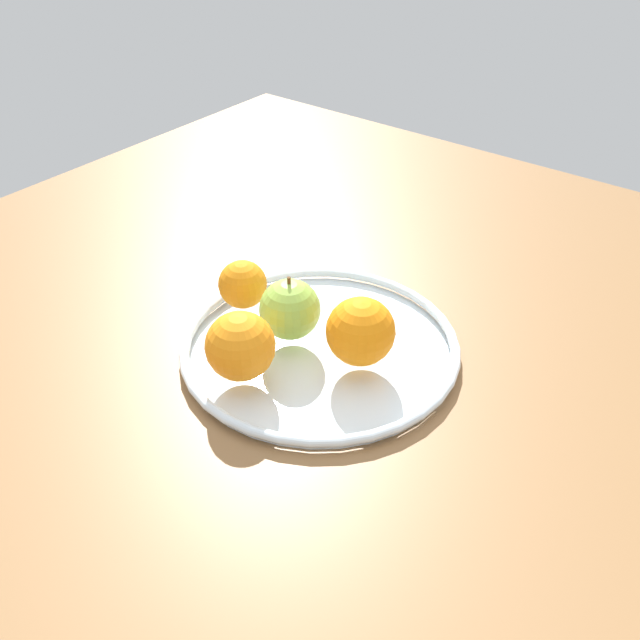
{
  "coord_description": "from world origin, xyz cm",
  "views": [
    {
      "loc": [
        40.72,
        -52.97,
        53.48
      ],
      "look_at": [
        0.0,
        0.0,
        4.8
      ],
      "focal_mm": 39.49,
      "sensor_mm": 36.0,
      "label": 1
    }
  ],
  "objects_px": {
    "apple": "(290,309)",
    "orange_back_left": "(362,330)",
    "fruit_bowl": "(320,346)",
    "orange_front_right": "(244,284)",
    "orange_center": "(240,346)"
  },
  "relations": [
    {
      "from": "orange_back_left",
      "to": "orange_front_right",
      "type": "height_order",
      "value": "orange_back_left"
    },
    {
      "from": "orange_back_left",
      "to": "fruit_bowl",
      "type": "bearing_deg",
      "value": -177.48
    },
    {
      "from": "apple",
      "to": "orange_front_right",
      "type": "xyz_separation_m",
      "value": [
        -0.09,
        0.01,
        -0.01
      ]
    },
    {
      "from": "apple",
      "to": "orange_center",
      "type": "height_order",
      "value": "apple"
    },
    {
      "from": "apple",
      "to": "fruit_bowl",
      "type": "bearing_deg",
      "value": 18.61
    },
    {
      "from": "orange_center",
      "to": "orange_front_right",
      "type": "relative_size",
      "value": 1.27
    },
    {
      "from": "fruit_bowl",
      "to": "orange_back_left",
      "type": "height_order",
      "value": "orange_back_left"
    },
    {
      "from": "fruit_bowl",
      "to": "orange_back_left",
      "type": "distance_m",
      "value": 0.08
    },
    {
      "from": "apple",
      "to": "orange_back_left",
      "type": "relative_size",
      "value": 1.03
    },
    {
      "from": "orange_back_left",
      "to": "orange_front_right",
      "type": "distance_m",
      "value": 0.18
    },
    {
      "from": "orange_center",
      "to": "orange_back_left",
      "type": "bearing_deg",
      "value": 49.33
    },
    {
      "from": "orange_center",
      "to": "fruit_bowl",
      "type": "bearing_deg",
      "value": 72.54
    },
    {
      "from": "orange_back_left",
      "to": "orange_center",
      "type": "bearing_deg",
      "value": -130.67
    },
    {
      "from": "apple",
      "to": "orange_back_left",
      "type": "height_order",
      "value": "apple"
    },
    {
      "from": "fruit_bowl",
      "to": "orange_back_left",
      "type": "relative_size",
      "value": 4.23
    }
  ]
}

